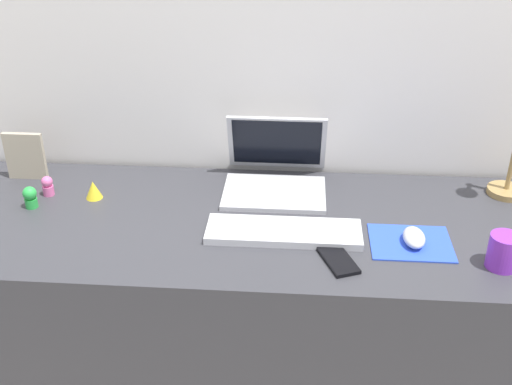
% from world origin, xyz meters
% --- Properties ---
extents(back_wall, '(2.99, 0.05, 1.30)m').
position_xyz_m(back_wall, '(0.00, 0.35, 0.65)').
color(back_wall, silver).
rests_on(back_wall, ground_plane).
extents(desk, '(1.79, 0.63, 0.74)m').
position_xyz_m(desk, '(0.00, 0.00, 0.37)').
color(desk, '#38383D').
rests_on(desk, ground_plane).
extents(laptop, '(0.30, 0.28, 0.20)m').
position_xyz_m(laptop, '(0.07, 0.21, 0.79)').
color(laptop, silver).
rests_on(laptop, desk).
extents(keyboard, '(0.41, 0.13, 0.02)m').
position_xyz_m(keyboard, '(0.11, -0.06, 0.75)').
color(keyboard, silver).
rests_on(keyboard, desk).
extents(mousepad, '(0.21, 0.17, 0.00)m').
position_xyz_m(mousepad, '(0.44, -0.08, 0.74)').
color(mousepad, blue).
rests_on(mousepad, desk).
extents(mouse, '(0.06, 0.10, 0.03)m').
position_xyz_m(mouse, '(0.44, -0.08, 0.76)').
color(mouse, silver).
rests_on(mouse, mousepad).
extents(cell_phone, '(0.11, 0.14, 0.01)m').
position_xyz_m(cell_phone, '(0.25, -0.18, 0.74)').
color(cell_phone, black).
rests_on(cell_phone, desk).
extents(picture_frame, '(0.12, 0.02, 0.15)m').
position_xyz_m(picture_frame, '(-0.69, 0.21, 0.81)').
color(picture_frame, '#B2A58C').
rests_on(picture_frame, desk).
extents(coffee_mug, '(0.08, 0.08, 0.09)m').
position_xyz_m(coffee_mug, '(0.64, -0.17, 0.78)').
color(coffee_mug, purple).
rests_on(coffee_mug, desk).
extents(toy_figurine_yellow, '(0.05, 0.05, 0.05)m').
position_xyz_m(toy_figurine_yellow, '(-0.45, 0.10, 0.77)').
color(toy_figurine_yellow, yellow).
rests_on(toy_figurine_yellow, desk).
extents(toy_figurine_green, '(0.04, 0.04, 0.06)m').
position_xyz_m(toy_figurine_green, '(-0.62, 0.03, 0.77)').
color(toy_figurine_green, green).
rests_on(toy_figurine_green, desk).
extents(toy_figurine_pink, '(0.03, 0.03, 0.06)m').
position_xyz_m(toy_figurine_pink, '(-0.59, 0.10, 0.77)').
color(toy_figurine_pink, pink).
rests_on(toy_figurine_pink, desk).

